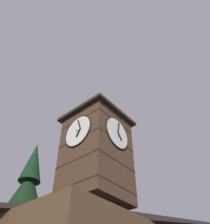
# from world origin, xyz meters

# --- Properties ---
(clock_tower) EXTENTS (4.79, 4.79, 10.06)m
(clock_tower) POSITION_xyz_m (-0.70, -2.19, 11.41)
(clock_tower) COLOR #4C3323
(clock_tower) RESTS_ON building_main
(flying_bird_high) EXTENTS (0.22, 0.73, 0.13)m
(flying_bird_high) POSITION_xyz_m (-6.13, -5.93, 19.81)
(flying_bird_high) COLOR black
(flying_bird_low) EXTENTS (0.39, 0.75, 0.13)m
(flying_bird_low) POSITION_xyz_m (-5.48, -5.15, 19.41)
(flying_bird_low) COLOR black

